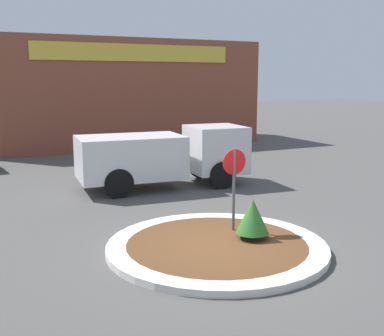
# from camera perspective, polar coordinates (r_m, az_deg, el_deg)

# --- Properties ---
(ground_plane) EXTENTS (120.00, 120.00, 0.00)m
(ground_plane) POSITION_cam_1_polar(r_m,az_deg,el_deg) (11.12, 2.94, -9.65)
(ground_plane) COLOR #514F4C
(traffic_island) EXTENTS (5.01, 5.01, 0.16)m
(traffic_island) POSITION_cam_1_polar(r_m,az_deg,el_deg) (11.09, 2.94, -9.27)
(traffic_island) COLOR silver
(traffic_island) RESTS_ON ground_plane
(stop_sign) EXTENTS (0.62, 0.07, 2.19)m
(stop_sign) POSITION_cam_1_polar(r_m,az_deg,el_deg) (11.67, 5.00, -1.06)
(stop_sign) COLOR #4C4C51
(stop_sign) RESTS_ON ground_plane
(island_shrub) EXTENTS (0.77, 0.77, 0.94)m
(island_shrub) POSITION_cam_1_polar(r_m,az_deg,el_deg) (11.29, 7.20, -5.69)
(island_shrub) COLOR brown
(island_shrub) RESTS_ON traffic_island
(utility_truck) EXTENTS (6.13, 2.64, 2.12)m
(utility_truck) POSITION_cam_1_polar(r_m,az_deg,el_deg) (17.09, -3.40, 1.58)
(utility_truck) COLOR silver
(utility_truck) RESTS_ON ground_plane
(storefront_building) EXTENTS (15.61, 6.07, 6.00)m
(storefront_building) POSITION_cam_1_polar(r_m,az_deg,el_deg) (29.23, -8.60, 8.81)
(storefront_building) COLOR brown
(storefront_building) RESTS_ON ground_plane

